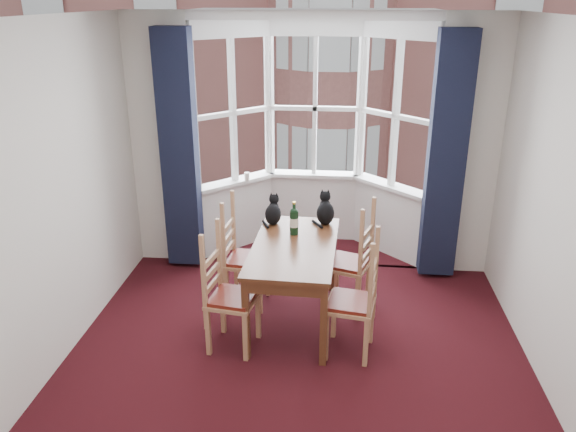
# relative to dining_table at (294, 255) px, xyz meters

# --- Properties ---
(floor) EXTENTS (4.50, 4.50, 0.00)m
(floor) POSITION_rel_dining_table_xyz_m (0.07, -0.97, -0.70)
(floor) COLOR black
(floor) RESTS_ON ground
(ceiling) EXTENTS (4.50, 4.50, 0.00)m
(ceiling) POSITION_rel_dining_table_xyz_m (0.07, -0.97, 2.10)
(ceiling) COLOR white
(ceiling) RESTS_ON floor
(wall_left) EXTENTS (0.00, 4.50, 4.50)m
(wall_left) POSITION_rel_dining_table_xyz_m (-1.93, -0.97, 0.70)
(wall_left) COLOR silver
(wall_left) RESTS_ON floor
(wall_back_pier_left) EXTENTS (0.70, 0.12, 2.80)m
(wall_back_pier_left) POSITION_rel_dining_table_xyz_m (-1.58, 1.28, 0.70)
(wall_back_pier_left) COLOR silver
(wall_back_pier_left) RESTS_ON floor
(wall_back_pier_right) EXTENTS (0.70, 0.12, 2.80)m
(wall_back_pier_right) POSITION_rel_dining_table_xyz_m (1.72, 1.28, 0.70)
(wall_back_pier_right) COLOR silver
(wall_back_pier_right) RESTS_ON floor
(bay_window) EXTENTS (2.76, 0.94, 2.80)m
(bay_window) POSITION_rel_dining_table_xyz_m (0.07, 1.79, 0.70)
(bay_window) COLOR white
(bay_window) RESTS_ON floor
(curtain_left) EXTENTS (0.38, 0.22, 2.60)m
(curtain_left) POSITION_rel_dining_table_xyz_m (-1.35, 1.10, 0.65)
(curtain_left) COLOR black
(curtain_left) RESTS_ON floor
(curtain_right) EXTENTS (0.38, 0.22, 2.60)m
(curtain_right) POSITION_rel_dining_table_xyz_m (1.49, 1.10, 0.65)
(curtain_right) COLOR black
(curtain_right) RESTS_ON floor
(dining_table) EXTENTS (0.81, 1.44, 0.80)m
(dining_table) POSITION_rel_dining_table_xyz_m (0.00, 0.00, 0.00)
(dining_table) COLOR brown
(dining_table) RESTS_ON floor
(chair_left_near) EXTENTS (0.46, 0.48, 0.92)m
(chair_left_near) POSITION_rel_dining_table_xyz_m (-0.59, -0.46, -0.23)
(chair_left_near) COLOR tan
(chair_left_near) RESTS_ON floor
(chair_left_far) EXTENTS (0.43, 0.45, 0.92)m
(chair_left_far) POSITION_rel_dining_table_xyz_m (-0.59, 0.30, -0.23)
(chair_left_far) COLOR tan
(chair_left_far) RESTS_ON floor
(chair_right_near) EXTENTS (0.46, 0.48, 0.92)m
(chair_right_near) POSITION_rel_dining_table_xyz_m (0.61, -0.47, -0.23)
(chair_right_near) COLOR tan
(chair_right_near) RESTS_ON floor
(chair_right_far) EXTENTS (0.52, 0.53, 0.92)m
(chair_right_far) POSITION_rel_dining_table_xyz_m (0.59, 0.28, -0.23)
(chair_right_far) COLOR tan
(chair_right_far) RESTS_ON floor
(cat_left) EXTENTS (0.17, 0.23, 0.31)m
(cat_left) POSITION_rel_dining_table_xyz_m (-0.25, 0.50, 0.22)
(cat_left) COLOR black
(cat_left) RESTS_ON dining_table
(cat_right) EXTENTS (0.20, 0.27, 0.34)m
(cat_right) POSITION_rel_dining_table_xyz_m (0.26, 0.56, 0.23)
(cat_right) COLOR black
(cat_right) RESTS_ON dining_table
(wine_bottle) EXTENTS (0.08, 0.08, 0.33)m
(wine_bottle) POSITION_rel_dining_table_xyz_m (-0.02, 0.25, 0.24)
(wine_bottle) COLOR black
(wine_bottle) RESTS_ON dining_table
(candle_tall) EXTENTS (0.06, 0.06, 0.10)m
(candle_tall) POSITION_rel_dining_table_xyz_m (-0.70, 1.63, 0.22)
(candle_tall) COLOR white
(candle_tall) RESTS_ON bay_window
(street) EXTENTS (80.00, 80.00, 0.00)m
(street) POSITION_rel_dining_table_xyz_m (0.07, 31.28, -6.70)
(street) COLOR #333335
(street) RESTS_ON ground
(tenement_building) EXTENTS (18.40, 7.80, 15.20)m
(tenement_building) POSITION_rel_dining_table_xyz_m (0.07, 13.04, 0.90)
(tenement_building) COLOR #AA6158
(tenement_building) RESTS_ON street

